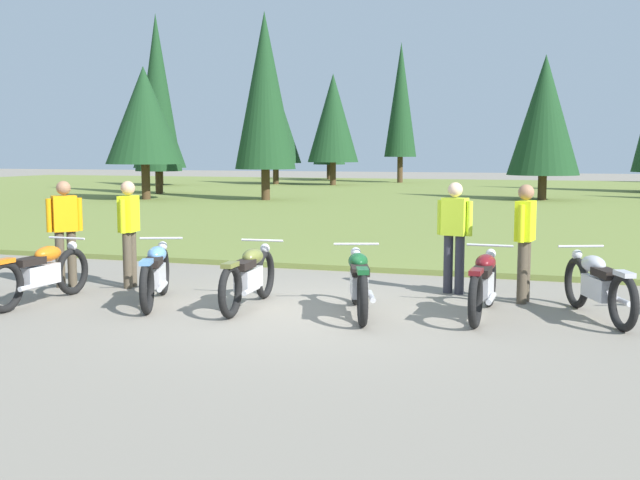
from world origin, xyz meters
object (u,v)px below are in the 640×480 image
object	(u,v)px
motorcycle_british_green	(359,281)
motorcycle_sky_blue	(156,273)
rider_near_row_end	(65,227)
rider_checking_bike	(129,227)
rider_with_back_turned	(525,236)
motorcycle_olive	(249,276)
motorcycle_maroon	(484,283)
rider_in_hivis_vest	(454,231)
motorcycle_silver	(598,285)
motorcycle_orange	(41,272)

from	to	relation	value
motorcycle_british_green	motorcycle_sky_blue	bearing A→B (deg)	-176.57
rider_near_row_end	motorcycle_sky_blue	bearing A→B (deg)	-20.92
rider_near_row_end	rider_checking_bike	bearing A→B (deg)	15.49
motorcycle_british_green	rider_with_back_turned	world-z (taller)	rider_with_back_turned
motorcycle_olive	motorcycle_british_green	world-z (taller)	same
motorcycle_maroon	rider_near_row_end	world-z (taller)	rider_near_row_end
rider_with_back_turned	rider_near_row_end	world-z (taller)	same
motorcycle_sky_blue	rider_near_row_end	world-z (taller)	rider_near_row_end
rider_in_hivis_vest	motorcycle_british_green	bearing A→B (deg)	-116.83
motorcycle_british_green	motorcycle_silver	size ratio (longest dim) A/B	1.02
motorcycle_orange	motorcycle_silver	distance (m)	7.54
motorcycle_orange	rider_checking_bike	world-z (taller)	rider_checking_bike
rider_with_back_turned	rider_in_hivis_vest	distance (m)	1.12
motorcycle_silver	rider_in_hivis_vest	size ratio (longest dim) A/B	1.19
motorcycle_orange	motorcycle_british_green	size ratio (longest dim) A/B	1.04
motorcycle_olive	rider_checking_bike	bearing A→B (deg)	159.69
motorcycle_olive	motorcycle_british_green	distance (m)	1.55
motorcycle_olive	motorcycle_maroon	xyz separation A→B (m)	(3.11, 0.39, 0.00)
motorcycle_olive	rider_near_row_end	bearing A→B (deg)	169.64
motorcycle_olive	rider_with_back_turned	world-z (taller)	rider_with_back_turned
motorcycle_sky_blue	motorcycle_olive	size ratio (longest dim) A/B	0.95
rider_in_hivis_vest	motorcycle_olive	bearing A→B (deg)	-142.64
rider_with_back_turned	rider_in_hivis_vest	xyz separation A→B (m)	(-1.04, 0.41, 0.00)
motorcycle_maroon	motorcycle_silver	xyz separation A→B (m)	(1.40, 0.32, 0.00)
motorcycle_orange	rider_in_hivis_vest	distance (m)	6.00
motorcycle_orange	motorcycle_olive	world-z (taller)	same
motorcycle_british_green	motorcycle_maroon	world-z (taller)	same
motorcycle_orange	rider_with_back_turned	world-z (taller)	rider_with_back_turned
motorcycle_olive	motorcycle_maroon	distance (m)	3.13
motorcycle_sky_blue	rider_checking_bike	world-z (taller)	rider_checking_bike
motorcycle_sky_blue	motorcycle_british_green	distance (m)	2.90
motorcycle_sky_blue	rider_in_hivis_vest	bearing A→B (deg)	28.30
motorcycle_british_green	rider_checking_bike	bearing A→B (deg)	167.50
motorcycle_maroon	rider_with_back_turned	size ratio (longest dim) A/B	1.26
motorcycle_british_green	rider_in_hivis_vest	world-z (taller)	rider_in_hivis_vest
motorcycle_british_green	rider_near_row_end	world-z (taller)	rider_near_row_end
motorcycle_sky_blue	motorcycle_maroon	xyz separation A→B (m)	(4.46, 0.55, 0.00)
motorcycle_sky_blue	rider_with_back_turned	size ratio (longest dim) A/B	1.20
motorcycle_british_green	rider_checking_bike	size ratio (longest dim) A/B	1.21
rider_near_row_end	rider_in_hivis_vest	bearing A→B (deg)	12.43
motorcycle_sky_blue	motorcycle_maroon	bearing A→B (deg)	7.03
motorcycle_orange	rider_with_back_turned	size ratio (longest dim) A/B	1.26
motorcycle_maroon	motorcycle_british_green	bearing A→B (deg)	-166.47
rider_checking_bike	rider_in_hivis_vest	size ratio (longest dim) A/B	1.00
motorcycle_orange	motorcycle_maroon	size ratio (longest dim) A/B	1.00
motorcycle_orange	motorcycle_sky_blue	bearing A→B (deg)	16.06
motorcycle_orange	motorcycle_olive	size ratio (longest dim) A/B	1.00
motorcycle_orange	rider_near_row_end	world-z (taller)	rider_near_row_end
rider_checking_bike	rider_in_hivis_vest	xyz separation A→B (m)	(4.91, 1.03, 0.00)
rider_checking_bike	motorcycle_olive	bearing A→B (deg)	-20.31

